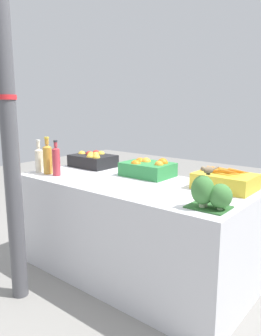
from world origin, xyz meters
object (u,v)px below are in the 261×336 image
Objects in this scene: juice_bottle_ruby at (56,160)px; sparrow_bird at (208,170)px; orange_crate at (148,168)px; juice_bottle_cloudy at (39,159)px; support_pole at (8,110)px; broccoli_pile at (209,193)px; apple_crate at (93,160)px; carrot_crate at (225,181)px; juice_bottle_amber at (48,158)px.

sparrow_bird is (1.29, 0.00, 0.09)m from juice_bottle_ruby.
orange_crate is 0.91m from juice_bottle_cloudy.
support_pole is 0.73m from juice_bottle_cloudy.
sparrow_bird is at bearing 148.33° from broccoli_pile.
support_pole is at bearing -77.79° from apple_crate.
carrot_crate is at bearing 17.16° from juice_bottle_cloudy.
sparrow_bird is at bearing 0.01° from juice_bottle_amber.
juice_bottle_ruby is at bearing -84.05° from apple_crate.
orange_crate is 1.35× the size of juice_bottle_ruby.
apple_crate is 1.43m from broccoli_pile.
broccoli_pile is (1.16, 0.46, -0.44)m from support_pole.
support_pole is at bearing -139.00° from carrot_crate.
broccoli_pile is 0.80× the size of juice_bottle_amber.
support_pole reaches higher than juice_bottle_ruby.
sparrow_bird reaches higher than orange_crate.
juice_bottle_cloudy reaches higher than apple_crate.
apple_crate is 1.00× the size of carrot_crate.
support_pole is at bearing -51.64° from sparrow_bird.
juice_bottle_ruby is (0.11, -0.00, -0.01)m from juice_bottle_amber.
orange_crate is 0.81m from juice_bottle_amber.
orange_crate is at bearing 29.10° from juice_bottle_cloudy.
apple_crate is at bearing 67.76° from juice_bottle_cloudy.
juice_bottle_amber reaches higher than carrot_crate.
juice_bottle_ruby is at bearing -159.85° from carrot_crate.
broccoli_pile is 1.80× the size of sparrow_bird.
support_pole is 1.05m from apple_crate.
apple_crate is at bearing -92.53° from sparrow_bird.
sparrow_bird is at bearing -31.41° from orange_crate.
apple_crate is at bearing 102.21° from support_pole.
juice_bottle_cloudy is (-0.18, -0.44, 0.05)m from apple_crate.
orange_crate is at bearing -105.65° from sparrow_bird.
sparrow_bird is (1.40, 0.00, 0.08)m from juice_bottle_amber.
support_pole is at bearing -158.27° from broccoli_pile.
juice_bottle_ruby is 1.30m from sparrow_bird.
apple_crate is 0.61m from orange_crate.
broccoli_pile reaches higher than orange_crate.
broccoli_pile is 1.54m from juice_bottle_cloudy.
broccoli_pile reaches higher than carrot_crate.
carrot_crate is 0.48m from sparrow_bird.
apple_crate is 0.45m from juice_bottle_amber.
carrot_crate is (1.06, 0.92, -0.47)m from support_pole.
juice_bottle_ruby is at bearing -0.00° from juice_bottle_amber.
juice_bottle_amber reaches higher than juice_bottle_ruby.
juice_bottle_ruby is (0.05, -0.44, 0.06)m from apple_crate.
juice_bottle_amber is at bearing 0.00° from juice_bottle_cloudy.
apple_crate is 1.58× the size of broccoli_pile.
juice_bottle_ruby reaches higher than apple_crate.
juice_bottle_cloudy is (-0.38, 0.47, -0.41)m from support_pole.
orange_crate is 0.72m from juice_bottle_ruby.
support_pole is 10.59× the size of broccoli_pile.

